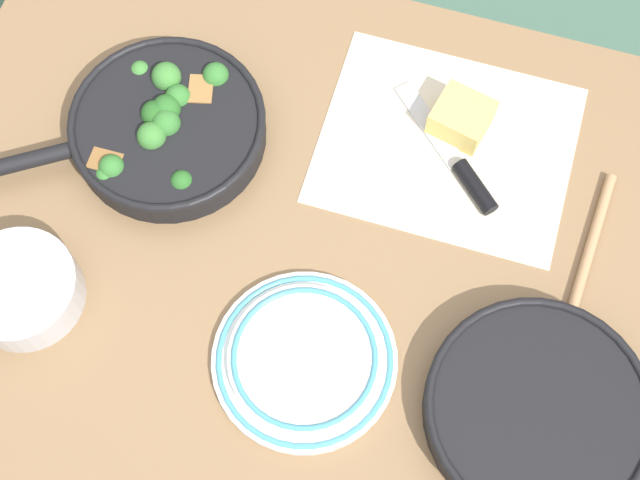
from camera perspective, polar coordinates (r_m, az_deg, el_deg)
ground_plane at (r=1.98m, az=0.00°, el=-8.47°), size 14.00×14.00×0.00m
dining_table_red at (r=1.33m, az=0.00°, el=-1.72°), size 1.19×0.88×0.76m
skillet_broccoli at (r=1.31m, az=-9.87°, el=7.17°), size 0.39×0.31×0.07m
skillet_eggs at (r=1.19m, az=13.69°, el=-10.65°), size 0.29×0.40×0.05m
wooden_spoon at (r=1.25m, az=15.78°, el=-4.48°), size 0.06×0.35×0.02m
parchment_sheet at (r=1.33m, az=8.10°, el=6.07°), size 0.37×0.30×0.00m
grater_knife at (r=1.31m, az=8.88°, el=4.77°), size 0.19×0.19×0.02m
cheese_block at (r=1.32m, az=9.04°, el=7.72°), size 0.09×0.09×0.05m
dinner_plate_stack at (r=1.18m, az=-1.00°, el=-7.64°), size 0.25×0.25×0.03m
prep_bowl_steel at (r=1.26m, az=-18.55°, el=-3.03°), size 0.16×0.16×0.06m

